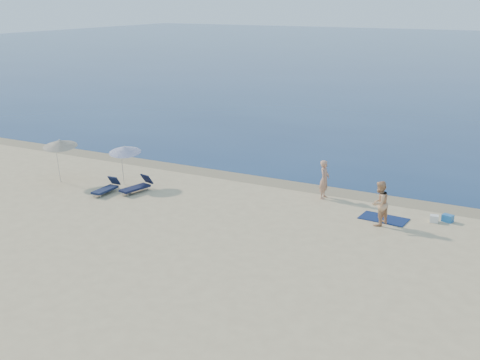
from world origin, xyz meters
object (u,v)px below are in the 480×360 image
object	(u,v)px
person_left	(324,179)
umbrella_near	(125,150)
person_right	(379,203)
blue_cooler	(448,218)

from	to	relation	value
person_left	umbrella_near	size ratio (longest dim) A/B	0.86
person_right	blue_cooler	xyz separation A→B (m)	(2.54, 1.75, -0.80)
umbrella_near	person_right	bearing A→B (deg)	-21.45
person_left	umbrella_near	bearing A→B (deg)	101.59
person_right	umbrella_near	xyz separation A→B (m)	(-13.01, -0.37, 0.87)
person_left	person_right	xyz separation A→B (m)	(3.27, -2.28, 0.03)
blue_cooler	person_right	bearing A→B (deg)	-128.14
blue_cooler	person_left	bearing A→B (deg)	-167.97
person_left	person_right	bearing A→B (deg)	-128.56
person_left	blue_cooler	world-z (taller)	person_left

